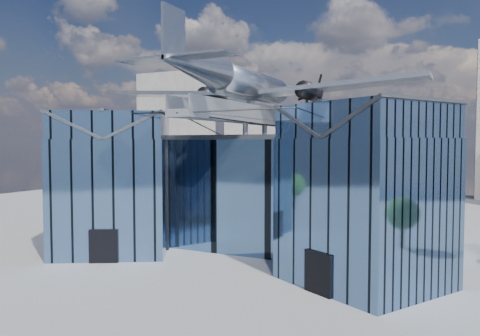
% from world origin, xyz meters
% --- Properties ---
extents(ground_plane, '(120.00, 120.00, 0.00)m').
position_xyz_m(ground_plane, '(0.00, 0.00, 0.00)').
color(ground_plane, gray).
extents(museum, '(32.88, 24.50, 17.60)m').
position_xyz_m(museum, '(0.00, 5.82, 5.54)').
color(museum, '#4B6D99').
rests_on(museum, ground).
extents(bg_towers, '(77.00, 24.50, 26.00)m').
position_xyz_m(bg_towers, '(1.45, 50.49, 10.01)').
color(bg_towers, gray).
rests_on(bg_towers, ground).
extents(tree_side_w, '(3.97, 3.97, 5.55)m').
position_xyz_m(tree_side_w, '(-20.19, 5.15, 3.76)').
color(tree_side_w, '#302213').
rests_on(tree_side_w, ground).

